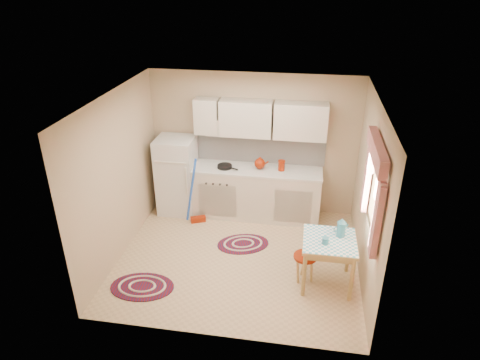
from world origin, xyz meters
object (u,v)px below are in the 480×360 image
Objects in this scene: fridge at (177,176)px; stool at (304,268)px; base_cabinets at (255,193)px; table at (327,262)px.

fridge is 2.87m from stool.
base_cabinets is 1.92m from stool.
stool is at bearing -34.95° from fridge.
table is at bearing -31.94° from fridge.
table is 1.71× the size of stool.
table is at bearing -2.98° from stool.
base_cabinets is at bearing 2.04° from fridge.
table is at bearing -54.00° from base_cabinets.
stool is at bearing 177.02° from table.
base_cabinets reaches higher than stool.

